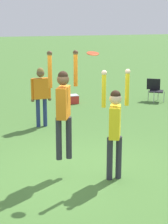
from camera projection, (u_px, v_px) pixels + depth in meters
ground_plane at (76, 172)px, 7.88m from camera, size 120.00×120.00×0.00m
person_jumping at (63, 103)px, 7.35m from camera, size 0.62×0.51×2.19m
person_defending at (115, 122)px, 7.29m from camera, size 0.59×0.48×2.22m
frisbee at (93, 53)px, 7.03m from camera, size 0.24×0.23×0.07m
camping_chair_0 at (155, 88)px, 14.52m from camera, size 0.72×0.79×0.87m
person_spectator_near at (41, 91)px, 10.96m from camera, size 0.62×0.23×1.77m
cooler_box at (72, 99)px, 14.22m from camera, size 0.45×0.37×0.33m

